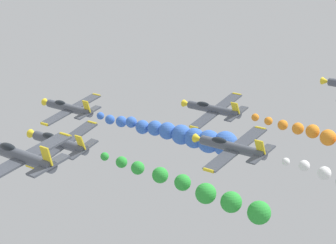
# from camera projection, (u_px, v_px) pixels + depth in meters

# --- Properties ---
(airplane_lead) EXTENTS (9.27, 10.35, 3.34)m
(airplane_lead) POSITION_uv_depth(u_px,v_px,m) (68.00, 108.00, 100.52)
(airplane_lead) COLOR #474C56
(smoke_trail_lead) EXTENTS (6.78, 19.11, 3.48)m
(smoke_trail_lead) POSITION_uv_depth(u_px,v_px,m) (189.00, 136.00, 89.08)
(smoke_trail_lead) COLOR blue
(airplane_left_inner) EXTENTS (9.05, 10.35, 3.79)m
(airplane_left_inner) POSITION_uv_depth(u_px,v_px,m) (59.00, 142.00, 82.55)
(airplane_left_inner) COLOR #474C56
(smoke_trail_left_inner) EXTENTS (6.31, 18.35, 4.57)m
(smoke_trail_left_inner) POSITION_uv_depth(u_px,v_px,m) (209.00, 194.00, 71.55)
(smoke_trail_left_inner) COLOR green
(airplane_right_inner) EXTENTS (9.07, 10.35, 3.70)m
(airplane_right_inner) POSITION_uv_depth(u_px,v_px,m) (213.00, 109.00, 101.25)
(airplane_right_inner) COLOR #474C56
(airplane_left_outer) EXTENTS (9.13, 10.35, 3.55)m
(airplane_left_outer) POSITION_uv_depth(u_px,v_px,m) (231.00, 147.00, 82.39)
(airplane_left_outer) COLOR #474C56
(airplane_right_outer) EXTENTS (9.32, 10.35, 3.24)m
(airplane_right_outer) POSITION_uv_depth(u_px,v_px,m) (20.00, 155.00, 63.89)
(airplane_right_outer) COLOR #474C56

